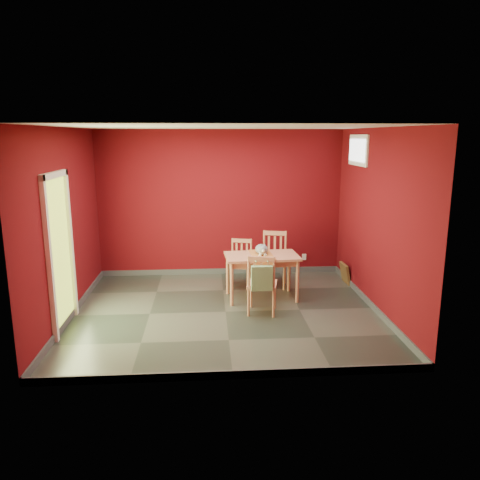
{
  "coord_description": "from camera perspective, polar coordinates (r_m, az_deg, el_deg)",
  "views": [
    {
      "loc": [
        -0.26,
        -6.61,
        2.59
      ],
      "look_at": [
        0.25,
        0.45,
        1.0
      ],
      "focal_mm": 35.0,
      "sensor_mm": 36.0,
      "label": 1
    }
  ],
  "objects": [
    {
      "name": "doorway",
      "position": [
        6.68,
        -21.17,
        -0.88
      ],
      "size": [
        0.06,
        1.01,
        2.13
      ],
      "color": "#B7D838",
      "rests_on": "ground"
    },
    {
      "name": "chair_far_right",
      "position": [
        8.18,
        4.17,
        -2.27
      ],
      "size": [
        0.53,
        0.53,
        0.95
      ],
      "color": "#BD7758",
      "rests_on": "ground"
    },
    {
      "name": "dining_table",
      "position": [
        7.49,
        2.68,
        -2.5
      ],
      "size": [
        1.2,
        0.75,
        0.72
      ],
      "color": "#BD7758",
      "rests_on": "ground"
    },
    {
      "name": "ground",
      "position": [
        7.1,
        -1.77,
        -8.73
      ],
      "size": [
        4.5,
        4.5,
        0.0
      ],
      "primitive_type": "plane",
      "color": "#2D342D",
      "rests_on": "ground"
    },
    {
      "name": "outlet_plate",
      "position": [
        9.09,
        7.82,
        -2.06
      ],
      "size": [
        0.08,
        0.02,
        0.12
      ],
      "primitive_type": "cube",
      "color": "silver",
      "rests_on": "room_shell"
    },
    {
      "name": "tote_bag",
      "position": [
        6.65,
        2.68,
        -4.66
      ],
      "size": [
        0.3,
        0.18,
        0.42
      ],
      "color": "#68905E",
      "rests_on": "chair_near"
    },
    {
      "name": "window",
      "position": [
        8.01,
        14.19,
        10.56
      ],
      "size": [
        0.05,
        0.9,
        0.5
      ],
      "color": "white",
      "rests_on": "room_shell"
    },
    {
      "name": "chair_near",
      "position": [
        6.9,
        2.69,
        -5.3
      ],
      "size": [
        0.5,
        0.5,
        0.91
      ],
      "color": "#BD7758",
      "rests_on": "ground"
    },
    {
      "name": "table_runner",
      "position": [
        7.37,
        2.79,
        -2.47
      ],
      "size": [
        0.38,
        0.71,
        0.35
      ],
      "color": "#BD6A30",
      "rests_on": "dining_table"
    },
    {
      "name": "room_shell",
      "position": [
        7.08,
        -1.77,
        -8.35
      ],
      "size": [
        4.5,
        4.5,
        4.5
      ],
      "color": "#55080D",
      "rests_on": "ground"
    },
    {
      "name": "picture_frame",
      "position": [
        8.57,
        12.68,
        -3.99
      ],
      "size": [
        0.14,
        0.37,
        0.37
      ],
      "color": "brown",
      "rests_on": "ground"
    },
    {
      "name": "cat",
      "position": [
        7.52,
        2.65,
        -0.91
      ],
      "size": [
        0.26,
        0.44,
        0.21
      ],
      "primitive_type": null,
      "rotation": [
        0.0,
        0.0,
        -0.1
      ],
      "color": "slate",
      "rests_on": "table_runner"
    },
    {
      "name": "chair_far_left",
      "position": [
        8.12,
        0.04,
        -2.82
      ],
      "size": [
        0.48,
        0.48,
        0.83
      ],
      "color": "#BD7758",
      "rests_on": "ground"
    }
  ]
}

